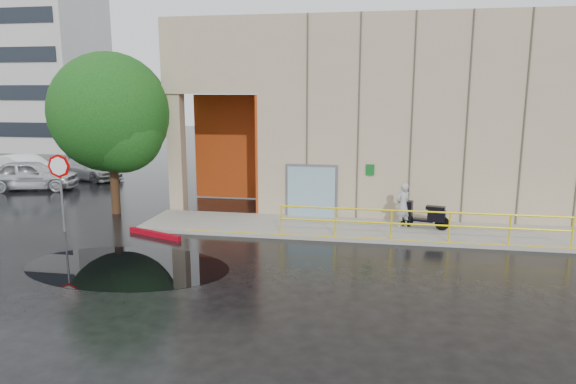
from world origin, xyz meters
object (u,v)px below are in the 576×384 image
stop_sign (60,176)px  red_curb (155,234)px  scooter (425,207)px  car_c (89,169)px  car_b (23,170)px  tree_near (113,117)px  person (403,206)px  car_a (31,175)px

stop_sign → red_curb: size_ratio=1.20×
scooter → stop_sign: (-13.11, -2.20, 1.13)m
stop_sign → car_c: bearing=138.9°
car_b → tree_near: (8.72, -5.70, 3.24)m
person → car_a: (-18.84, 5.04, -0.19)m
scooter → car_c: (-18.43, 8.51, -0.30)m
tree_near → car_b: bearing=146.8°
red_curb → car_a: bearing=144.4°
car_a → tree_near: size_ratio=0.70×
tree_near → red_curb: bearing=-45.4°
red_curb → car_a: car_a is taller
car_c → car_a: bearing=-179.2°
scooter → car_b: (-21.22, 6.47, -0.12)m
person → car_b: person is taller
person → red_curb: (-8.74, -2.19, -0.90)m
scooter → car_b: 22.18m
person → tree_near: tree_near is taller
stop_sign → car_c: (-5.32, 10.71, -1.43)m
stop_sign → car_a: size_ratio=0.62×
person → car_a: 19.50m
scooter → person: bearing=-163.2°
car_c → tree_near: (5.94, -7.75, 3.42)m
scooter → tree_near: tree_near is taller
scooter → tree_near: bearing=-169.2°
scooter → car_c: scooter is taller
tree_near → car_c: bearing=127.4°
person → car_b: (-20.41, 6.50, -0.17)m
person → car_c: person is taller
stop_sign → car_c: size_ratio=0.65×
red_curb → car_c: bearing=129.6°
car_b → red_curb: bearing=-114.3°
person → car_b: size_ratio=0.34×
red_curb → tree_near: size_ratio=0.36×
car_a → car_b: 2.14m
red_curb → tree_near: tree_near is taller
red_curb → stop_sign: bearing=179.5°
car_b → car_c: car_b is taller
person → scooter: 0.81m
scooter → car_c: 20.30m
stop_sign → tree_near: (0.61, 2.96, 1.99)m
scooter → stop_sign: size_ratio=0.64×
red_curb → car_b: (-11.67, 8.69, 0.73)m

